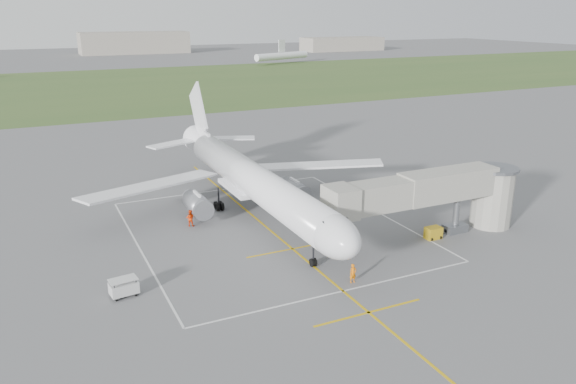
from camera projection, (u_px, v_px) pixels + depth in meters
name	position (u px, v px, depth m)	size (l,w,h in m)	color
ground	(255.00, 218.00, 65.50)	(700.00, 700.00, 0.00)	#57575A
grass_strip	(100.00, 88.00, 177.25)	(700.00, 120.00, 0.02)	#3A5726
apron_markings	(276.00, 235.00, 60.49)	(28.20, 60.00, 0.01)	gold
airliner	(252.00, 180.00, 64.80)	(38.93, 46.75, 13.52)	white
jet_bridge	(442.00, 194.00, 58.86)	(23.40, 5.00, 7.20)	gray
gpu_unit	(433.00, 233.00, 59.32)	(1.72, 1.23, 1.28)	#AF8B15
baggage_cart	(124.00, 287.00, 47.21)	(2.43, 1.64, 1.59)	silver
ramp_worker_nose	(353.00, 273.00, 49.60)	(0.64, 0.42, 1.76)	orange
ramp_worker_wing	(190.00, 218.00, 62.69)	(0.92, 0.72, 1.90)	red
distant_hangars	(28.00, 48.00, 285.29)	(345.00, 49.00, 12.00)	gray
distant_aircraft	(120.00, 64.00, 217.88)	(176.41, 42.86, 8.85)	white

